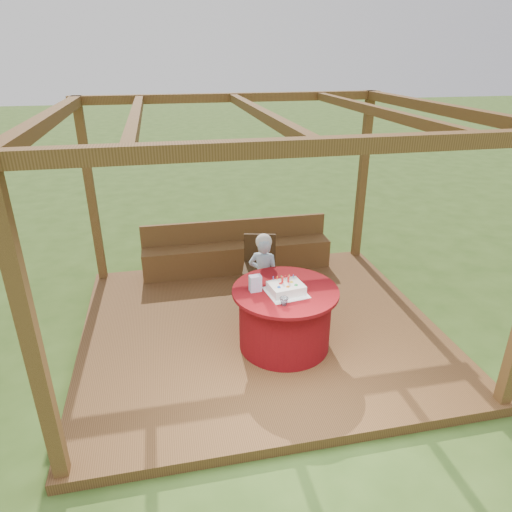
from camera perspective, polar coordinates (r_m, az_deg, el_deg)
The scene contains 10 objects.
ground at distance 6.09m, azimuth 0.49°, elevation -9.57°, with size 60.00×60.00×0.00m, color #32501A.
deck at distance 6.05m, azimuth 0.49°, elevation -9.10°, with size 4.50×4.00×0.12m, color brown.
pergola at distance 5.15m, azimuth 0.59°, elevation 13.27°, with size 4.50×4.00×2.72m.
bench at distance 7.38m, azimuth -2.35°, elevation 0.22°, with size 3.00×0.42×0.80m.
table at distance 5.46m, azimuth 3.60°, elevation -7.65°, with size 1.24×1.24×0.76m.
chair at distance 6.50m, azimuth 0.45°, elevation -0.89°, with size 0.55×0.55×0.90m.
elderly_woman at distance 6.02m, azimuth 0.95°, elevation -2.19°, with size 0.47×0.41×1.14m.
birthday_cake at distance 5.18m, azimuth 3.79°, elevation -4.06°, with size 0.49×0.49×0.19m.
gift_bag at distance 5.19m, azimuth -0.09°, elevation -3.44°, with size 0.13×0.09×0.19m, color pink.
drinking_glass at distance 4.95m, azimuth 3.52°, elevation -5.68°, with size 0.09×0.09×0.09m, color white.
Camera 1 is at (-1.09, -4.94, 3.39)m, focal length 32.00 mm.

